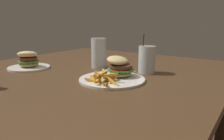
{
  "coord_description": "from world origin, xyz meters",
  "views": [
    {
      "loc": [
        -0.74,
        -0.74,
        0.98
      ],
      "look_at": [
        0.02,
        -0.21,
        0.77
      ],
      "focal_mm": 35.0,
      "sensor_mm": 36.0,
      "label": 1
    }
  ],
  "objects_px": {
    "beer_glass": "(98,54)",
    "spoon": "(111,71)",
    "meal_plate_near": "(115,72)",
    "meal_plate_far": "(28,62)",
    "juice_glass": "(147,61)"
  },
  "relations": [
    {
      "from": "meal_plate_near",
      "to": "beer_glass",
      "type": "distance_m",
      "value": 0.28
    },
    {
      "from": "meal_plate_near",
      "to": "spoon",
      "type": "bearing_deg",
      "value": 41.94
    },
    {
      "from": "beer_glass",
      "to": "spoon",
      "type": "xyz_separation_m",
      "value": [
        -0.05,
        -0.12,
        -0.07
      ]
    },
    {
      "from": "meal_plate_far",
      "to": "meal_plate_near",
      "type": "bearing_deg",
      "value": -81.09
    },
    {
      "from": "meal_plate_near",
      "to": "juice_glass",
      "type": "height_order",
      "value": "juice_glass"
    },
    {
      "from": "meal_plate_near",
      "to": "meal_plate_far",
      "type": "relative_size",
      "value": 1.29
    },
    {
      "from": "beer_glass",
      "to": "spoon",
      "type": "distance_m",
      "value": 0.15
    },
    {
      "from": "meal_plate_near",
      "to": "beer_glass",
      "type": "relative_size",
      "value": 1.76
    },
    {
      "from": "meal_plate_near",
      "to": "meal_plate_far",
      "type": "distance_m",
      "value": 0.52
    },
    {
      "from": "beer_glass",
      "to": "meal_plate_far",
      "type": "xyz_separation_m",
      "value": [
        -0.24,
        0.29,
        -0.04
      ]
    },
    {
      "from": "beer_glass",
      "to": "meal_plate_near",
      "type": "bearing_deg",
      "value": -125.72
    },
    {
      "from": "beer_glass",
      "to": "spoon",
      "type": "bearing_deg",
      "value": -111.81
    },
    {
      "from": "meal_plate_near",
      "to": "beer_glass",
      "type": "xyz_separation_m",
      "value": [
        0.16,
        0.22,
        0.04
      ]
    },
    {
      "from": "juice_glass",
      "to": "spoon",
      "type": "relative_size",
      "value": 1.36
    },
    {
      "from": "meal_plate_near",
      "to": "juice_glass",
      "type": "bearing_deg",
      "value": -17.02
    }
  ]
}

